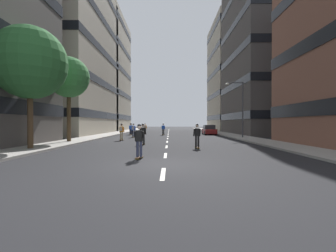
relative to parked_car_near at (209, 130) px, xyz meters
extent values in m
plane|color=black|center=(-6.43, 0.53, -0.70)|extent=(170.26, 170.26, 0.00)
cube|color=#9E9991|center=(-15.52, 4.07, -0.63)|extent=(2.91, 78.04, 0.14)
cube|color=#9E9991|center=(2.66, 4.07, -0.63)|extent=(2.91, 78.04, 0.14)
cube|color=silver|center=(-6.43, -29.85, -0.70)|extent=(0.16, 2.20, 0.01)
cube|color=silver|center=(-6.43, -24.85, -0.70)|extent=(0.16, 2.20, 0.01)
cube|color=silver|center=(-6.43, -19.85, -0.70)|extent=(0.16, 2.20, 0.01)
cube|color=silver|center=(-6.43, -14.85, -0.70)|extent=(0.16, 2.20, 0.01)
cube|color=silver|center=(-6.43, -9.85, -0.70)|extent=(0.16, 2.20, 0.01)
cube|color=silver|center=(-6.43, -4.85, -0.70)|extent=(0.16, 2.20, 0.01)
cube|color=silver|center=(-6.43, 0.15, -0.70)|extent=(0.16, 2.20, 0.01)
cube|color=silver|center=(-6.43, 5.15, -0.70)|extent=(0.16, 2.20, 0.01)
cube|color=silver|center=(-6.43, 10.15, -0.70)|extent=(0.16, 2.20, 0.01)
cube|color=silver|center=(-6.43, 15.15, -0.70)|extent=(0.16, 2.20, 0.01)
cube|color=silver|center=(-6.43, 20.15, -0.70)|extent=(0.16, 2.20, 0.01)
cube|color=silver|center=(-6.43, 25.15, -0.70)|extent=(0.16, 2.20, 0.01)
cube|color=silver|center=(-6.43, 30.15, -0.70)|extent=(0.16, 2.20, 0.01)
cube|color=silver|center=(-6.43, 35.15, -0.70)|extent=(0.16, 2.20, 0.01)
cube|color=#B2A893|center=(-23.66, 1.62, 12.20)|extent=(13.37, 22.42, 25.79)
cube|color=black|center=(-23.66, 1.62, 2.40)|extent=(13.49, 22.54, 1.10)
cube|color=black|center=(-23.66, 1.62, 7.55)|extent=(13.49, 22.54, 1.10)
cube|color=black|center=(-23.66, 1.62, 12.71)|extent=(13.49, 22.54, 1.10)
cube|color=black|center=(-23.66, 1.62, 17.87)|extent=(13.49, 22.54, 1.10)
cube|color=#B2A893|center=(-23.66, 20.35, 12.68)|extent=(13.37, 18.37, 26.75)
cube|color=black|center=(-23.66, 20.35, 2.51)|extent=(13.49, 18.49, 1.10)
cube|color=black|center=(-23.66, 20.35, 7.86)|extent=(13.49, 18.49, 1.10)
cube|color=black|center=(-23.66, 20.35, 13.21)|extent=(13.49, 18.49, 1.10)
cube|color=black|center=(-23.66, 20.35, 18.56)|extent=(13.49, 18.49, 1.10)
cube|color=black|center=(-23.66, 20.35, 23.91)|extent=(13.49, 18.49, 1.10)
cube|color=#4C4744|center=(10.80, 1.62, 16.32)|extent=(13.37, 17.77, 34.03)
cube|color=black|center=(10.80, 1.62, 2.22)|extent=(13.49, 17.89, 1.10)
cube|color=black|center=(10.80, 1.62, 7.08)|extent=(13.49, 17.89, 1.10)
cube|color=black|center=(10.80, 1.62, 11.94)|extent=(13.49, 17.89, 1.10)
cube|color=black|center=(10.80, 1.62, 16.80)|extent=(13.49, 17.89, 1.10)
cube|color=#B2A893|center=(10.80, 20.35, 12.15)|extent=(13.37, 17.56, 25.69)
cube|color=black|center=(10.80, 20.35, 2.38)|extent=(13.49, 17.68, 1.10)
cube|color=black|center=(10.80, 20.35, 7.52)|extent=(13.49, 17.68, 1.10)
cube|color=black|center=(10.80, 20.35, 12.66)|extent=(13.49, 17.68, 1.10)
cube|color=black|center=(10.80, 20.35, 17.80)|extent=(13.49, 17.68, 1.10)
cube|color=black|center=(10.80, 20.35, 22.94)|extent=(13.49, 17.68, 1.10)
cube|color=maroon|center=(0.00, 0.04, -0.17)|extent=(1.80, 4.40, 0.70)
cube|color=#2D3338|center=(0.00, -0.11, 0.50)|extent=(1.60, 2.10, 0.64)
cylinder|color=black|center=(-0.80, 1.49, -0.38)|extent=(0.22, 0.64, 0.64)
cylinder|color=black|center=(0.80, 1.49, -0.38)|extent=(0.22, 0.64, 0.64)
cylinder|color=black|center=(-0.80, -1.41, -0.38)|extent=(0.22, 0.64, 0.64)
cylinder|color=black|center=(0.80, -1.41, -0.38)|extent=(0.22, 0.64, 0.64)
cylinder|color=#4C3823|center=(-15.52, -16.01, 1.74)|extent=(0.36, 0.36, 4.60)
sphere|color=#387A3D|center=(-15.52, -16.01, 5.35)|extent=(3.75, 3.75, 3.75)
cylinder|color=#4C3823|center=(-15.52, -22.30, 1.45)|extent=(0.36, 0.36, 4.01)
sphere|color=#2D6B33|center=(-15.52, -22.30, 5.15)|extent=(4.84, 4.84, 4.84)
cylinder|color=#3F3F44|center=(2.37, -9.80, 2.69)|extent=(0.16, 0.16, 6.50)
cylinder|color=#3F3F44|center=(1.47, -9.80, 5.84)|extent=(1.80, 0.10, 0.10)
ellipsoid|color=silver|center=(0.57, -9.80, 5.69)|extent=(0.50, 0.30, 0.24)
cube|color=brown|center=(-10.40, 3.38, -0.62)|extent=(0.36, 0.92, 0.02)
cylinder|color=#D8BF4C|center=(-10.35, 3.69, -0.66)|extent=(0.19, 0.10, 0.07)
cylinder|color=#D8BF4C|center=(-10.46, 3.06, -0.66)|extent=(0.19, 0.10, 0.07)
cylinder|color=#594C47|center=(-10.49, 3.39, -0.21)|extent=(0.16, 0.16, 0.80)
cylinder|color=#594C47|center=(-10.31, 3.36, -0.21)|extent=(0.16, 0.16, 0.80)
cube|color=orange|center=(-10.40, 3.38, 0.47)|extent=(0.35, 0.25, 0.55)
cylinder|color=orange|center=(-10.61, 3.47, 0.44)|extent=(0.13, 0.24, 0.55)
cylinder|color=orange|center=(-10.18, 3.39, 0.44)|extent=(0.13, 0.24, 0.55)
sphere|color=beige|center=(-10.40, 3.40, 0.92)|extent=(0.22, 0.22, 0.22)
sphere|color=black|center=(-10.40, 3.40, 0.97)|extent=(0.21, 0.21, 0.21)
cube|color=beige|center=(-10.43, 3.20, 0.50)|extent=(0.28, 0.20, 0.40)
cube|color=brown|center=(-7.17, -1.52, -0.62)|extent=(0.41, 0.92, 0.02)
cylinder|color=#D8BF4C|center=(-7.09, -1.21, -0.66)|extent=(0.19, 0.11, 0.07)
cylinder|color=#D8BF4C|center=(-7.25, -1.83, -0.66)|extent=(0.19, 0.11, 0.07)
cylinder|color=black|center=(-7.26, -1.50, -0.21)|extent=(0.17, 0.17, 0.80)
cylinder|color=black|center=(-7.08, -1.54, -0.21)|extent=(0.17, 0.17, 0.80)
cube|color=blue|center=(-7.17, -1.52, 0.47)|extent=(0.36, 0.27, 0.55)
cylinder|color=blue|center=(-7.37, -1.41, 0.44)|extent=(0.14, 0.24, 0.55)
cylinder|color=blue|center=(-6.94, -1.52, 0.44)|extent=(0.14, 0.24, 0.55)
sphere|color=beige|center=(-7.16, -1.50, 0.92)|extent=(0.22, 0.22, 0.22)
sphere|color=black|center=(-7.16, -1.50, 0.97)|extent=(0.21, 0.21, 0.21)
cube|color=brown|center=(-11.18, -13.26, -0.62)|extent=(0.35, 0.92, 0.02)
cylinder|color=#D8BF4C|center=(-11.13, -12.94, -0.66)|extent=(0.19, 0.10, 0.07)
cylinder|color=#D8BF4C|center=(-11.24, -13.57, -0.66)|extent=(0.19, 0.10, 0.07)
cylinder|color=tan|center=(-11.27, -13.24, -0.21)|extent=(0.16, 0.16, 0.80)
cylinder|color=tan|center=(-11.09, -13.27, -0.21)|extent=(0.16, 0.16, 0.80)
cube|color=orange|center=(-11.18, -13.26, 0.47)|extent=(0.35, 0.25, 0.55)
cylinder|color=orange|center=(-11.39, -13.17, 0.44)|extent=(0.13, 0.24, 0.55)
cylinder|color=orange|center=(-10.96, -13.25, 0.44)|extent=(0.13, 0.24, 0.55)
sphere|color=#997051|center=(-11.18, -13.24, 0.92)|extent=(0.22, 0.22, 0.22)
sphere|color=black|center=(-11.18, -13.24, 0.97)|extent=(0.21, 0.21, 0.21)
cube|color=beige|center=(-11.21, -13.43, 0.50)|extent=(0.28, 0.20, 0.40)
cube|color=brown|center=(-10.79, -7.54, -0.62)|extent=(0.27, 0.91, 0.02)
cylinder|color=#D8BF4C|center=(-10.76, -7.22, -0.66)|extent=(0.19, 0.08, 0.07)
cylinder|color=#D8BF4C|center=(-10.82, -7.86, -0.66)|extent=(0.19, 0.08, 0.07)
cylinder|color=#2D334C|center=(-10.88, -7.54, -0.21)|extent=(0.15, 0.15, 0.80)
cylinder|color=#2D334C|center=(-10.70, -7.55, -0.21)|extent=(0.15, 0.15, 0.80)
cube|color=blue|center=(-10.79, -7.54, 0.47)|extent=(0.34, 0.23, 0.55)
cylinder|color=blue|center=(-11.01, -7.47, 0.44)|extent=(0.11, 0.24, 0.55)
cylinder|color=blue|center=(-10.57, -7.51, 0.44)|extent=(0.11, 0.24, 0.55)
sphere|color=beige|center=(-10.79, -7.52, 0.92)|extent=(0.22, 0.22, 0.22)
sphere|color=black|center=(-10.79, -7.52, 0.97)|extent=(0.21, 0.21, 0.21)
cube|color=beige|center=(-10.81, -7.72, 0.50)|extent=(0.27, 0.18, 0.40)
cube|color=brown|center=(-4.21, -20.96, -0.62)|extent=(0.31, 0.92, 0.02)
cylinder|color=#D8BF4C|center=(-4.25, -20.64, -0.66)|extent=(0.19, 0.09, 0.07)
cylinder|color=#D8BF4C|center=(-4.17, -21.28, -0.66)|extent=(0.19, 0.09, 0.07)
cylinder|color=black|center=(-4.30, -20.97, -0.21)|extent=(0.16, 0.16, 0.80)
cylinder|color=black|center=(-4.12, -20.95, -0.21)|extent=(0.16, 0.16, 0.80)
cube|color=black|center=(-4.21, -20.96, 0.47)|extent=(0.34, 0.24, 0.55)
cylinder|color=black|center=(-4.43, -20.94, 0.44)|extent=(0.12, 0.24, 0.55)
cylinder|color=black|center=(-4.00, -20.88, 0.44)|extent=(0.12, 0.24, 0.55)
sphere|color=beige|center=(-4.21, -20.94, 0.92)|extent=(0.22, 0.22, 0.22)
sphere|color=black|center=(-4.21, -20.94, 0.97)|extent=(0.21, 0.21, 0.21)
cube|color=brown|center=(-7.74, -26.20, -0.62)|extent=(0.38, 0.92, 0.02)
cylinder|color=#D8BF4C|center=(-7.67, -25.89, -0.66)|extent=(0.19, 0.10, 0.07)
cylinder|color=#D8BF4C|center=(-7.80, -26.51, -0.66)|extent=(0.19, 0.10, 0.07)
cylinder|color=#2D334C|center=(-7.83, -26.18, -0.21)|extent=(0.17, 0.17, 0.80)
cylinder|color=#2D334C|center=(-7.65, -26.22, -0.21)|extent=(0.17, 0.17, 0.80)
cube|color=black|center=(-7.74, -26.20, 0.47)|extent=(0.35, 0.26, 0.55)
cylinder|color=black|center=(-7.94, -26.11, 0.44)|extent=(0.13, 0.24, 0.55)
cylinder|color=black|center=(-7.51, -26.19, 0.44)|extent=(0.13, 0.24, 0.55)
sphere|color=beige|center=(-7.74, -26.18, 0.92)|extent=(0.22, 0.22, 0.22)
sphere|color=black|center=(-7.74, -26.18, 0.97)|extent=(0.21, 0.21, 0.21)
cube|color=brown|center=(-8.43, -18.24, -0.62)|extent=(0.32, 0.92, 0.02)
cylinder|color=#D8BF4C|center=(-8.38, -17.92, -0.66)|extent=(0.19, 0.09, 0.07)
cylinder|color=#D8BF4C|center=(-8.47, -18.56, -0.66)|extent=(0.19, 0.09, 0.07)
cylinder|color=black|center=(-8.52, -18.23, -0.21)|extent=(0.16, 0.16, 0.80)
cylinder|color=black|center=(-8.34, -18.25, -0.21)|extent=(0.16, 0.16, 0.80)
cube|color=black|center=(-8.43, -18.24, 0.47)|extent=(0.34, 0.24, 0.55)
cylinder|color=black|center=(-8.64, -18.16, 0.44)|extent=(0.12, 0.24, 0.55)
cylinder|color=black|center=(-8.20, -18.22, 0.44)|extent=(0.12, 0.24, 0.55)
sphere|color=tan|center=(-8.43, -18.22, 0.92)|extent=(0.22, 0.22, 0.22)
sphere|color=black|center=(-8.43, -18.22, 0.97)|extent=(0.21, 0.21, 0.21)
cube|color=brown|center=(-12.10, -1.63, -0.62)|extent=(0.36, 0.92, 0.02)
cylinder|color=#D8BF4C|center=(-12.04, -1.32, -0.66)|extent=(0.19, 0.10, 0.07)
cylinder|color=#D8BF4C|center=(-12.16, -1.95, -0.66)|extent=(0.19, 0.10, 0.07)
cylinder|color=#2D334C|center=(-12.19, -1.62, -0.21)|extent=(0.16, 0.16, 0.80)
cylinder|color=#2D334C|center=(-12.01, -1.65, -0.21)|extent=(0.16, 0.16, 0.80)
cube|color=blue|center=(-12.10, -1.63, 0.47)|extent=(0.35, 0.25, 0.55)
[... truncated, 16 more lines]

